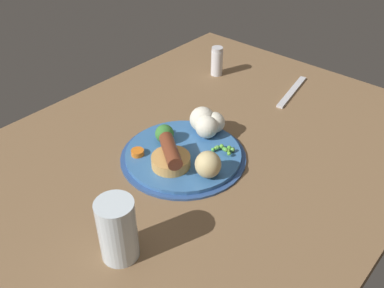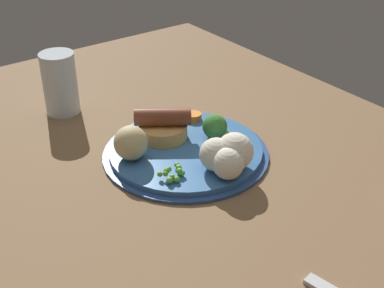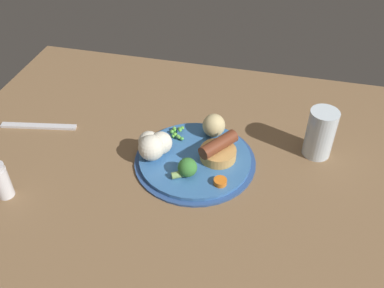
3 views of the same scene
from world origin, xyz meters
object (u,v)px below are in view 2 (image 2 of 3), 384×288
(sausage_pudding, at_px, (162,126))
(broccoli_floret_near, at_px, (216,127))
(pea_pile, at_px, (173,172))
(potato_chunk_0, at_px, (131,143))
(carrot_slice_0, at_px, (194,116))
(dinner_plate, at_px, (186,152))
(cauliflower_floret, at_px, (227,155))
(drinking_glass, at_px, (60,83))

(sausage_pudding, bearing_deg, broccoli_floret_near, -2.27)
(pea_pile, xyz_separation_m, potato_chunk_0, (-0.08, -0.02, 0.02))
(potato_chunk_0, distance_m, carrot_slice_0, 0.16)
(broccoli_floret_near, bearing_deg, dinner_plate, 55.35)
(potato_chunk_0, bearing_deg, pea_pile, 14.45)
(dinner_plate, bearing_deg, cauliflower_floret, 6.52)
(dinner_plate, height_order, broccoli_floret_near, broccoli_floret_near)
(broccoli_floret_near, height_order, carrot_slice_0, broccoli_floret_near)
(broccoli_floret_near, distance_m, potato_chunk_0, 0.14)
(dinner_plate, height_order, pea_pile, pea_pile)
(potato_chunk_0, relative_size, carrot_slice_0, 1.99)
(pea_pile, bearing_deg, carrot_slice_0, 133.65)
(sausage_pudding, distance_m, carrot_slice_0, 0.08)
(pea_pile, relative_size, potato_chunk_0, 0.81)
(cauliflower_floret, height_order, potato_chunk_0, cauliflower_floret)
(sausage_pudding, height_order, cauliflower_floret, cauliflower_floret)
(pea_pile, xyz_separation_m, broccoli_floret_near, (-0.05, 0.12, 0.01))
(potato_chunk_0, xyz_separation_m, drinking_glass, (-0.23, -0.01, 0.02))
(sausage_pudding, height_order, pea_pile, sausage_pudding)
(carrot_slice_0, bearing_deg, dinner_plate, -44.36)
(sausage_pudding, xyz_separation_m, cauliflower_floret, (0.14, 0.02, 0.01))
(sausage_pudding, relative_size, cauliflower_floret, 1.19)
(pea_pile, relative_size, broccoli_floret_near, 0.77)
(dinner_plate, xyz_separation_m, cauliflower_floret, (0.09, 0.01, 0.03))
(pea_pile, height_order, broccoli_floret_near, broccoli_floret_near)
(sausage_pudding, xyz_separation_m, pea_pile, (0.10, -0.05, -0.01))
(pea_pile, distance_m, cauliflower_floret, 0.08)
(sausage_pudding, distance_m, potato_chunk_0, 0.08)
(broccoli_floret_near, relative_size, potato_chunk_0, 1.05)
(dinner_plate, distance_m, pea_pile, 0.09)
(broccoli_floret_near, distance_m, drinking_glass, 0.30)
(dinner_plate, height_order, drinking_glass, drinking_glass)
(cauliflower_floret, distance_m, drinking_glass, 0.36)
(broccoli_floret_near, relative_size, cauliflower_floret, 0.74)
(sausage_pudding, height_order, drinking_glass, drinking_glass)
(dinner_plate, bearing_deg, potato_chunk_0, -105.43)
(dinner_plate, distance_m, sausage_pudding, 0.06)
(sausage_pudding, relative_size, potato_chunk_0, 1.69)
(potato_chunk_0, bearing_deg, cauliflower_floret, 40.25)
(sausage_pudding, xyz_separation_m, broccoli_floret_near, (0.05, 0.07, -0.00))
(drinking_glass, bearing_deg, dinner_plate, 19.84)
(potato_chunk_0, bearing_deg, carrot_slice_0, 106.32)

